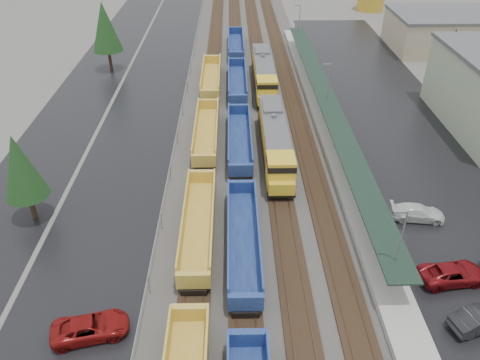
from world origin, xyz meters
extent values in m
cube|color=#302D2B|center=(0.00, 60.00, 0.04)|extent=(20.00, 160.00, 0.08)
cube|color=black|center=(-6.00, 60.00, 0.15)|extent=(2.60, 160.00, 0.15)
cube|color=#473326|center=(-6.72, 60.00, 0.27)|extent=(0.08, 160.00, 0.07)
cube|color=#473326|center=(-5.28, 60.00, 0.27)|extent=(0.08, 160.00, 0.07)
cube|color=black|center=(-2.00, 60.00, 0.15)|extent=(2.60, 160.00, 0.15)
cube|color=#473326|center=(-2.72, 60.00, 0.27)|extent=(0.08, 160.00, 0.07)
cube|color=#473326|center=(-1.28, 60.00, 0.27)|extent=(0.08, 160.00, 0.07)
cube|color=black|center=(2.00, 60.00, 0.15)|extent=(2.60, 160.00, 0.15)
cube|color=#473326|center=(1.28, 60.00, 0.27)|extent=(0.08, 160.00, 0.07)
cube|color=#473326|center=(2.72, 60.00, 0.27)|extent=(0.08, 160.00, 0.07)
cube|color=black|center=(6.00, 60.00, 0.15)|extent=(2.60, 160.00, 0.15)
cube|color=#473326|center=(5.28, 60.00, 0.27)|extent=(0.08, 160.00, 0.07)
cube|color=#473326|center=(6.72, 60.00, 0.27)|extent=(0.08, 160.00, 0.07)
cube|color=black|center=(-15.00, 60.00, 0.01)|extent=(10.00, 160.00, 0.02)
cube|color=black|center=(-25.00, 60.00, 0.01)|extent=(9.00, 160.00, 0.02)
cube|color=black|center=(19.00, 50.00, 0.01)|extent=(16.00, 100.00, 0.02)
cube|color=#9E9B93|center=(9.50, 50.00, 0.35)|extent=(3.00, 80.00, 0.70)
cylinder|color=gray|center=(9.50, 25.00, 1.90)|extent=(0.16, 0.16, 2.40)
cylinder|color=gray|center=(9.50, 40.00, 1.90)|extent=(0.16, 0.16, 2.40)
cylinder|color=gray|center=(9.50, 55.00, 1.90)|extent=(0.16, 0.16, 2.40)
cylinder|color=gray|center=(9.50, 70.00, 1.90)|extent=(0.16, 0.16, 2.40)
cylinder|color=gray|center=(9.50, 85.00, 1.90)|extent=(0.16, 0.16, 2.40)
cube|color=black|center=(9.50, 50.00, 3.20)|extent=(2.60, 65.00, 0.15)
cylinder|color=gray|center=(9.50, 20.00, 4.00)|extent=(0.12, 0.12, 8.00)
cube|color=gray|center=(9.00, 20.00, 7.90)|extent=(1.00, 0.15, 0.12)
cylinder|color=gray|center=(9.50, 50.00, 4.00)|extent=(0.12, 0.12, 8.00)
cube|color=gray|center=(9.00, 50.00, 7.90)|extent=(1.00, 0.15, 0.12)
cylinder|color=gray|center=(9.50, 80.00, 4.00)|extent=(0.12, 0.12, 8.00)
cube|color=gray|center=(9.00, 80.00, 7.90)|extent=(1.00, 0.15, 0.12)
cylinder|color=gray|center=(-9.50, 20.00, 1.00)|extent=(0.08, 0.08, 2.00)
cylinder|color=gray|center=(-9.50, 28.00, 1.00)|extent=(0.08, 0.08, 2.00)
cylinder|color=gray|center=(-9.50, 36.00, 1.00)|extent=(0.08, 0.08, 2.00)
cylinder|color=gray|center=(-9.50, 44.00, 1.00)|extent=(0.08, 0.08, 2.00)
cylinder|color=gray|center=(-9.50, 52.00, 1.00)|extent=(0.08, 0.08, 2.00)
cylinder|color=gray|center=(-9.50, 60.00, 1.00)|extent=(0.08, 0.08, 2.00)
cylinder|color=gray|center=(-9.50, 68.00, 1.00)|extent=(0.08, 0.08, 2.00)
cylinder|color=gray|center=(-9.50, 76.00, 1.00)|extent=(0.08, 0.08, 2.00)
cylinder|color=gray|center=(-9.50, 84.00, 1.00)|extent=(0.08, 0.08, 2.00)
cylinder|color=gray|center=(-9.50, 92.00, 1.00)|extent=(0.08, 0.08, 2.00)
cylinder|color=gray|center=(-9.50, 100.00, 1.00)|extent=(0.08, 0.08, 2.00)
cylinder|color=gray|center=(-9.50, 108.00, 1.00)|extent=(0.08, 0.08, 2.00)
cube|color=gray|center=(-9.50, 60.00, 2.00)|extent=(0.05, 160.00, 0.05)
cube|color=tan|center=(36.00, 80.00, 3.00)|extent=(18.00, 14.00, 6.00)
cube|color=#59595B|center=(36.00, 80.00, 6.25)|extent=(18.36, 14.28, 0.50)
cylinder|color=#332316|center=(-22.00, 30.00, 1.35)|extent=(0.50, 0.50, 2.70)
cone|color=black|center=(-22.00, 30.00, 5.85)|extent=(3.96, 3.96, 6.30)
cylinder|color=#332316|center=(-23.00, 70.00, 1.65)|extent=(0.50, 0.50, 3.30)
cone|color=black|center=(-23.00, 70.00, 7.15)|extent=(4.84, 4.84, 7.70)
cylinder|color=#332316|center=(28.00, 58.00, 1.50)|extent=(0.50, 0.50, 3.00)
cone|color=black|center=(28.00, 58.00, 6.50)|extent=(4.40, 4.40, 7.00)
cube|color=black|center=(2.00, 41.21, 0.82)|extent=(2.82, 18.78, 0.38)
cube|color=gold|center=(2.00, 42.15, 2.41)|extent=(2.63, 15.02, 2.82)
cube|color=gold|center=(2.00, 33.88, 2.60)|extent=(2.82, 3.00, 3.19)
cube|color=black|center=(2.00, 33.88, 3.54)|extent=(2.86, 3.05, 0.66)
cube|color=gold|center=(2.00, 32.19, 1.66)|extent=(2.63, 0.94, 1.31)
cube|color=#59595B|center=(2.00, 42.15, 3.91)|extent=(2.68, 15.02, 0.33)
cube|color=maroon|center=(0.67, 42.15, 1.29)|extent=(0.04, 15.02, 0.33)
cube|color=maroon|center=(3.33, 42.15, 1.29)|extent=(0.04, 15.02, 0.33)
cube|color=black|center=(2.00, 41.21, 0.44)|extent=(2.07, 5.63, 0.56)
cube|color=black|center=(2.00, 34.64, 0.53)|extent=(2.25, 3.76, 0.47)
cube|color=black|center=(2.00, 47.78, 0.53)|extent=(2.25, 3.76, 0.47)
cylinder|color=#59595B|center=(2.00, 43.09, 4.20)|extent=(0.66, 0.66, 0.47)
cube|color=#59595B|center=(2.00, 45.90, 4.15)|extent=(2.25, 3.76, 0.47)
cube|color=black|center=(2.00, 62.21, 0.82)|extent=(2.82, 18.78, 0.38)
cube|color=gold|center=(2.00, 63.15, 2.41)|extent=(2.63, 15.02, 2.82)
cube|color=gold|center=(2.00, 54.88, 2.60)|extent=(2.82, 3.00, 3.19)
cube|color=black|center=(2.00, 54.88, 3.54)|extent=(2.86, 3.05, 0.66)
cube|color=gold|center=(2.00, 53.19, 1.66)|extent=(2.63, 0.94, 1.31)
cube|color=#59595B|center=(2.00, 63.15, 3.91)|extent=(2.68, 15.02, 0.33)
cube|color=maroon|center=(0.67, 63.15, 1.29)|extent=(0.04, 15.02, 0.33)
cube|color=maroon|center=(3.33, 63.15, 1.29)|extent=(0.04, 15.02, 0.33)
cube|color=black|center=(2.00, 62.21, 0.44)|extent=(2.07, 5.63, 0.56)
cube|color=black|center=(2.00, 55.64, 0.53)|extent=(2.25, 3.76, 0.47)
cube|color=black|center=(2.00, 68.78, 0.53)|extent=(2.25, 3.76, 0.47)
cylinder|color=#59595B|center=(2.00, 64.09, 4.20)|extent=(0.66, 0.66, 0.47)
cube|color=#59595B|center=(2.00, 66.90, 4.15)|extent=(2.25, 3.76, 0.47)
cube|color=gold|center=(-6.00, 16.63, 1.60)|extent=(2.71, 0.52, 1.46)
cube|color=black|center=(-6.00, 15.90, 0.56)|extent=(2.09, 2.30, 0.52)
cube|color=gold|center=(-6.00, 27.15, 0.87)|extent=(2.71, 14.16, 0.26)
cube|color=gold|center=(-7.30, 27.15, 1.81)|extent=(0.16, 14.16, 1.88)
cube|color=gold|center=(-4.70, 27.15, 1.81)|extent=(0.16, 14.16, 1.88)
cube|color=gold|center=(-6.00, 19.86, 1.60)|extent=(2.71, 0.52, 1.46)
cube|color=gold|center=(-6.00, 34.44, 1.60)|extent=(2.71, 0.52, 1.46)
cube|color=black|center=(-6.00, 20.59, 0.56)|extent=(2.09, 2.30, 0.52)
cube|color=black|center=(-6.00, 33.71, 0.56)|extent=(2.09, 2.30, 0.52)
cube|color=gold|center=(-6.00, 44.96, 0.87)|extent=(2.71, 14.16, 0.26)
cube|color=gold|center=(-7.30, 44.96, 1.81)|extent=(0.16, 14.16, 1.88)
cube|color=gold|center=(-4.70, 44.96, 1.81)|extent=(0.16, 14.16, 1.88)
cube|color=gold|center=(-6.00, 37.67, 1.60)|extent=(2.71, 0.52, 1.46)
cube|color=gold|center=(-6.00, 52.25, 1.60)|extent=(2.71, 0.52, 1.46)
cube|color=black|center=(-6.00, 38.40, 0.56)|extent=(2.09, 2.30, 0.52)
cube|color=black|center=(-6.00, 51.52, 0.56)|extent=(2.09, 2.30, 0.52)
cube|color=gold|center=(-6.00, 62.77, 0.87)|extent=(2.71, 14.16, 0.26)
cube|color=gold|center=(-7.30, 62.77, 1.81)|extent=(0.16, 14.16, 1.88)
cube|color=gold|center=(-4.70, 62.77, 1.81)|extent=(0.16, 14.16, 1.88)
cube|color=gold|center=(-6.00, 55.48, 1.60)|extent=(2.71, 0.52, 1.46)
cube|color=gold|center=(-6.00, 70.06, 1.60)|extent=(2.71, 0.52, 1.46)
cube|color=black|center=(-6.00, 56.21, 0.56)|extent=(2.09, 2.30, 0.52)
cube|color=black|center=(-6.00, 69.33, 0.56)|extent=(2.09, 2.30, 0.52)
cube|color=navy|center=(-2.00, 14.39, 1.59)|extent=(2.68, 0.52, 1.44)
cube|color=black|center=(-2.00, 13.67, 0.56)|extent=(2.06, 2.27, 0.52)
cube|color=navy|center=(-2.00, 25.04, 0.87)|extent=(2.68, 14.49, 0.26)
cube|color=navy|center=(-3.29, 25.04, 1.80)|extent=(0.15, 14.49, 1.86)
cube|color=navy|center=(-0.71, 25.04, 1.80)|extent=(0.15, 14.49, 1.86)
cube|color=navy|center=(-2.00, 17.59, 1.59)|extent=(2.68, 0.52, 1.44)
cube|color=navy|center=(-2.00, 32.49, 1.59)|extent=(2.68, 0.52, 1.44)
cube|color=black|center=(-2.00, 18.32, 0.56)|extent=(2.06, 2.27, 0.52)
cube|color=black|center=(-2.00, 31.77, 0.56)|extent=(2.06, 2.27, 0.52)
cube|color=navy|center=(-2.00, 43.14, 0.87)|extent=(2.68, 14.49, 0.26)
cube|color=navy|center=(-3.29, 43.14, 1.80)|extent=(0.15, 14.49, 1.86)
cube|color=navy|center=(-0.71, 43.14, 1.80)|extent=(0.15, 14.49, 1.86)
cube|color=navy|center=(-2.00, 35.69, 1.59)|extent=(2.68, 0.52, 1.44)
cube|color=navy|center=(-2.00, 50.59, 1.59)|extent=(2.68, 0.52, 1.44)
cube|color=black|center=(-2.00, 36.41, 0.56)|extent=(2.06, 2.27, 0.52)
cube|color=black|center=(-2.00, 49.87, 0.56)|extent=(2.06, 2.27, 0.52)
cube|color=navy|center=(-2.00, 61.24, 0.87)|extent=(2.68, 14.49, 0.26)
cube|color=navy|center=(-3.29, 61.24, 1.80)|extent=(0.15, 14.49, 1.86)
cube|color=navy|center=(-0.71, 61.24, 1.80)|extent=(0.15, 14.49, 1.86)
cube|color=navy|center=(-2.00, 53.79, 1.59)|extent=(2.68, 0.52, 1.44)
cube|color=navy|center=(-2.00, 68.69, 1.59)|extent=(2.68, 0.52, 1.44)
cube|color=black|center=(-2.00, 54.51, 0.56)|extent=(2.06, 2.27, 0.52)
cube|color=black|center=(-2.00, 67.97, 0.56)|extent=(2.06, 2.27, 0.52)
cube|color=navy|center=(-2.00, 79.34, 0.87)|extent=(2.68, 14.49, 0.26)
cube|color=navy|center=(-3.29, 79.34, 1.80)|extent=(0.15, 14.49, 1.86)
cube|color=navy|center=(-0.71, 79.34, 1.80)|extent=(0.15, 14.49, 1.86)
cube|color=navy|center=(-2.00, 71.89, 1.59)|extent=(2.68, 0.52, 1.44)
cube|color=navy|center=(-2.00, 86.79, 1.59)|extent=(2.68, 0.52, 1.44)
cube|color=black|center=(-2.00, 72.61, 0.56)|extent=(2.06, 2.27, 0.52)
cube|color=black|center=(-2.00, 86.06, 0.56)|extent=(2.06, 2.27, 0.52)
imported|color=maroon|center=(-13.18, 16.17, 0.76)|extent=(3.69, 5.90, 1.52)
imported|color=maroon|center=(14.90, 20.99, 0.76)|extent=(3.19, 5.74, 1.52)
imported|color=silver|center=(14.75, 29.09, 0.74)|extent=(2.72, 5.34, 1.49)
camera|label=1|loc=(-2.88, -5.99, 28.11)|focal=35.00mm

